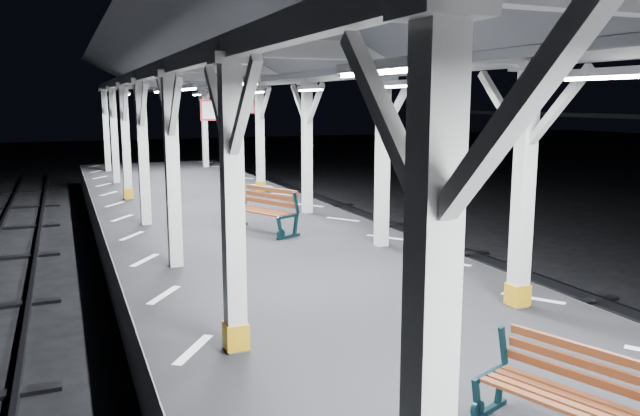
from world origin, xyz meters
TOP-DOWN VIEW (x-y plane):
  - canopy at (0.00, -0.02)m, footprint 5.40×49.00m
  - bench_mid at (0.08, -0.95)m, footprint 1.01×1.58m
  - bench_far at (0.28, 8.17)m, footprint 1.32×1.87m

SIDE VIEW (x-z plane):
  - bench_mid at x=0.08m, z-range 1.03..1.83m
  - bench_far at x=0.28m, z-range 1.03..1.99m
  - canopy at x=0.00m, z-range 2.24..6.89m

